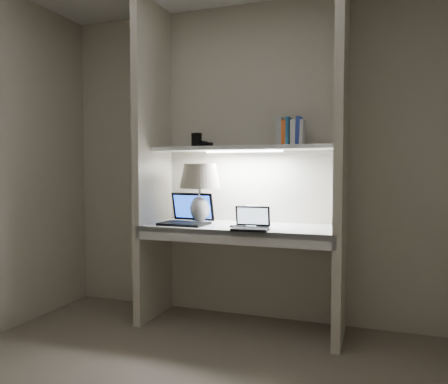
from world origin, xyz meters
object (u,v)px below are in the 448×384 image
at_px(laptop_main, 187,217).
at_px(laptop_netbook, 251,224).
at_px(book_row, 291,132).
at_px(table_lamp, 200,183).
at_px(speaker, 253,214).

xyz_separation_m(laptop_main, laptop_netbook, (0.55, -0.14, -0.02)).
bearing_deg(laptop_netbook, book_row, 48.48).
relative_size(table_lamp, speaker, 3.39).
height_order(speaker, book_row, book_row).
bearing_deg(book_row, laptop_main, -168.16).
relative_size(laptop_main, book_row, 1.75).
xyz_separation_m(table_lamp, laptop_netbook, (0.47, -0.21, -0.27)).
xyz_separation_m(laptop_main, book_row, (0.77, 0.16, 0.64)).
relative_size(laptop_main, speaker, 2.66).
bearing_deg(laptop_netbook, laptop_main, 160.50).
xyz_separation_m(laptop_netbook, book_row, (0.22, 0.30, 0.66)).
bearing_deg(table_lamp, book_row, 7.36).
distance_m(table_lamp, laptop_netbook, 0.58).
distance_m(laptop_main, book_row, 1.01).
height_order(table_lamp, laptop_main, table_lamp).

